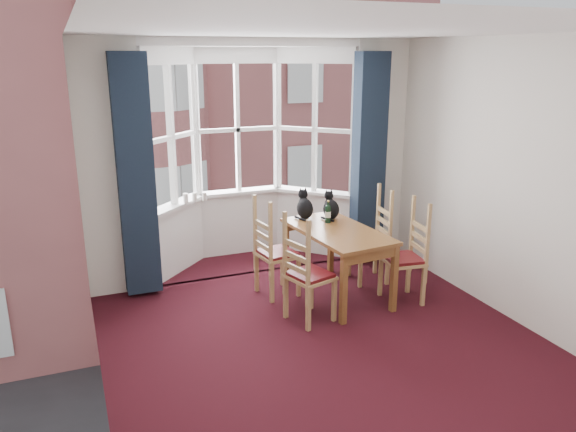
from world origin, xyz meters
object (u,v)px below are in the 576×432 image
chair_left_near (303,279)px  cat_right (331,207)px  wine_bottle (328,213)px  candle_extra (204,196)px  dining_table (337,238)px  chair_right_near (411,259)px  candle_short (195,197)px  chair_right_far (376,242)px  candle_tall (186,198)px  cat_left (305,207)px  chair_left_far (270,256)px

chair_left_near → cat_right: cat_right is taller
wine_bottle → candle_extra: (-1.15, 1.14, 0.03)m
dining_table → cat_right: bearing=73.8°
chair_right_near → candle_short: 2.70m
chair_right_far → candle_tall: 2.35m
chair_right_far → candle_extra: candle_extra is taller
chair_left_near → chair_right_near: same height
cat_left → wine_bottle: 0.32m
cat_right → candle_short: cat_right is taller
chair_left_far → candle_short: size_ratio=8.28×
candle_short → candle_extra: bearing=8.9°
cat_right → candle_extra: cat_right is taller
chair_right_near → candle_short: bearing=137.3°
cat_right → cat_left: bearing=155.3°
cat_right → chair_left_far: bearing=-169.2°
chair_right_near → chair_right_far: 0.65m
cat_left → candle_short: cat_left is taller
chair_left_near → cat_right: 1.23m
chair_right_near → candle_short: (-1.95, 1.80, 0.45)m
chair_left_near → chair_left_far: size_ratio=1.00×
chair_right_far → cat_left: size_ratio=2.60×
cat_left → dining_table: bearing=-74.4°
chair_left_near → chair_right_far: size_ratio=1.00×
chair_right_far → candle_extra: 2.17m
chair_right_far → candle_extra: size_ratio=9.41×
chair_right_near → wine_bottle: size_ratio=3.54×
chair_left_far → candle_short: bearing=116.9°
dining_table → chair_right_near: bearing=-30.6°
wine_bottle → chair_right_far: bearing=-3.3°
chair_right_near → candle_tall: bearing=139.4°
chair_left_far → chair_right_near: 1.54m
dining_table → wine_bottle: 0.35m
chair_right_near → cat_right: 1.10m
cat_right → candle_extra: bearing=141.7°
dining_table → candle_tall: size_ratio=11.63×
cat_right → wine_bottle: size_ratio=1.30×
dining_table → candle_short: (-1.26, 1.40, 0.25)m
chair_left_far → candle_extra: 1.31m
chair_right_far → cat_right: bearing=160.3°
chair_right_near → chair_right_far: same height
chair_right_near → cat_left: (-0.84, 0.96, 0.44)m
cat_left → candle_short: 1.39m
wine_bottle → chair_left_far: bearing=-179.5°
cat_left → candle_extra: cat_left is taller
chair_left_far → wine_bottle: bearing=0.5°
candle_extra → chair_left_far: bearing=-68.8°
dining_table → candle_extra: bearing=128.7°
dining_table → wine_bottle: bearing=87.0°
dining_table → candle_tall: (-1.38, 1.37, 0.26)m
cat_left → wine_bottle: cat_left is taller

